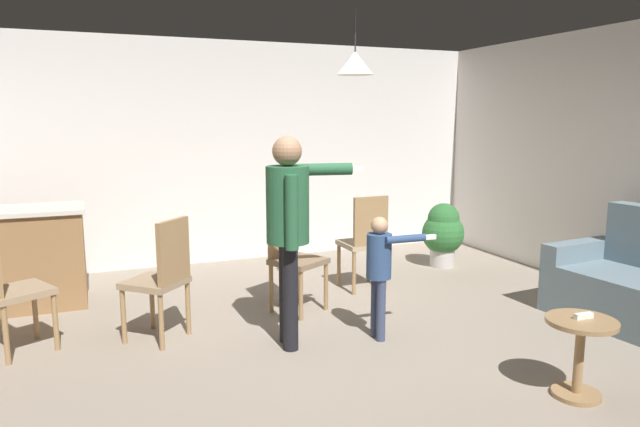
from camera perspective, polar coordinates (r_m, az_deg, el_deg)
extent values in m
plane|color=gray|center=(4.56, 2.59, -13.46)|extent=(7.68, 7.68, 0.00)
cube|color=silver|center=(7.25, -7.94, 6.01)|extent=(6.40, 0.10, 2.70)
cube|color=slate|center=(6.01, 24.29, -5.45)|extent=(0.86, 0.26, 0.63)
cylinder|color=#99754C|center=(6.33, 26.04, -7.53)|extent=(0.05, 0.05, 0.06)
cylinder|color=#99754C|center=(5.84, 22.16, -8.65)|extent=(0.05, 0.05, 0.06)
cube|color=olive|center=(6.09, -28.00, -4.19)|extent=(1.20, 0.60, 0.91)
cube|color=beige|center=(6.01, -28.35, 0.22)|extent=(1.26, 0.66, 0.04)
cylinder|color=#99754C|center=(4.04, 24.59, -9.76)|extent=(0.44, 0.44, 0.03)
cylinder|color=#99754C|center=(4.13, 24.33, -13.17)|extent=(0.06, 0.06, 0.49)
cylinder|color=#99754C|center=(4.22, 24.11, -16.06)|extent=(0.31, 0.31, 0.03)
cylinder|color=black|center=(4.61, -3.34, -7.73)|extent=(0.12, 0.12, 0.83)
cylinder|color=black|center=(4.44, -2.98, -8.38)|extent=(0.12, 0.12, 0.83)
cylinder|color=#265938|center=(4.36, -3.24, 0.87)|extent=(0.33, 0.33, 0.59)
sphere|color=#9E7556|center=(4.32, -3.29, 6.21)|extent=(0.23, 0.23, 0.23)
cylinder|color=#265938|center=(4.57, -0.22, 4.40)|extent=(0.56, 0.19, 0.10)
cube|color=white|center=(4.65, 3.50, 4.47)|extent=(0.13, 0.06, 0.04)
cylinder|color=#265938|center=(4.18, -2.82, 0.09)|extent=(0.10, 0.10, 0.55)
cylinder|color=#384260|center=(4.77, 5.52, -9.17)|extent=(0.07, 0.07, 0.51)
cylinder|color=#384260|center=(4.68, 6.08, -9.55)|extent=(0.07, 0.07, 0.51)
cylinder|color=navy|center=(4.61, 5.89, -4.23)|extent=(0.20, 0.20, 0.36)
sphere|color=tan|center=(4.55, 5.94, -1.18)|extent=(0.14, 0.14, 0.14)
cylinder|color=navy|center=(4.71, 5.27, -4.14)|extent=(0.06, 0.06, 0.34)
cylinder|color=navy|center=(4.55, 8.49, -2.51)|extent=(0.34, 0.07, 0.06)
cube|color=white|center=(4.65, 10.66, -2.32)|extent=(0.13, 0.04, 0.04)
cylinder|color=#99754C|center=(4.81, -28.77, -10.59)|extent=(0.04, 0.04, 0.45)
cylinder|color=#99754C|center=(5.25, -26.47, -8.76)|extent=(0.04, 0.04, 0.45)
cylinder|color=#99754C|center=(4.93, -24.81, -9.79)|extent=(0.04, 0.04, 0.45)
cube|color=#997F60|center=(4.95, -27.79, -6.90)|extent=(0.57, 0.57, 0.05)
cylinder|color=#99754C|center=(5.85, 3.39, -5.94)|extent=(0.04, 0.04, 0.45)
cylinder|color=#99754C|center=(6.01, 6.47, -5.55)|extent=(0.04, 0.04, 0.45)
cylinder|color=#99754C|center=(6.16, 1.88, -5.13)|extent=(0.04, 0.04, 0.45)
cylinder|color=#99754C|center=(6.31, 4.85, -4.79)|extent=(0.04, 0.04, 0.45)
cube|color=tan|center=(6.02, 4.18, -3.04)|extent=(0.43, 0.43, 0.05)
cube|color=#99754C|center=(5.80, 5.07, -0.76)|extent=(0.38, 0.05, 0.50)
cylinder|color=#99754C|center=(5.60, -2.33, -6.61)|extent=(0.04, 0.04, 0.45)
cylinder|color=#99754C|center=(5.35, -4.87, -7.43)|extent=(0.04, 0.04, 0.45)
cylinder|color=#99754C|center=(5.38, 0.59, -7.28)|extent=(0.04, 0.04, 0.45)
cylinder|color=#99754C|center=(5.12, -1.92, -8.19)|extent=(0.04, 0.04, 0.45)
cube|color=#7F664C|center=(5.29, -2.15, -4.77)|extent=(0.57, 0.57, 0.05)
cube|color=#99754C|center=(5.36, -3.71, -1.60)|extent=(0.35, 0.22, 0.50)
cylinder|color=#99754C|center=(4.65, -15.51, -10.38)|extent=(0.04, 0.04, 0.45)
cylinder|color=#99754C|center=(4.93, -12.99, -9.15)|extent=(0.04, 0.04, 0.45)
cylinder|color=#99754C|center=(4.87, -18.96, -9.66)|extent=(0.04, 0.04, 0.45)
cylinder|color=#99754C|center=(5.13, -16.36, -8.54)|extent=(0.04, 0.04, 0.45)
cube|color=#997F60|center=(4.82, -16.09, -6.60)|extent=(0.59, 0.59, 0.05)
cube|color=#99754C|center=(4.64, -14.37, -3.63)|extent=(0.29, 0.30, 0.50)
cylinder|color=#B7B2AD|center=(7.11, 12.06, -4.24)|extent=(0.29, 0.29, 0.23)
sphere|color=#2D6B33|center=(7.05, 12.14, -1.94)|extent=(0.50, 0.50, 0.50)
sphere|color=#2D6B33|center=(7.02, 12.19, -0.52)|extent=(0.38, 0.38, 0.38)
cube|color=white|center=(4.06, 24.74, -9.23)|extent=(0.13, 0.04, 0.04)
cone|color=silver|center=(5.15, 3.51, 14.72)|extent=(0.32, 0.32, 0.20)
cylinder|color=black|center=(5.19, 3.54, 17.69)|extent=(0.01, 0.01, 0.36)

